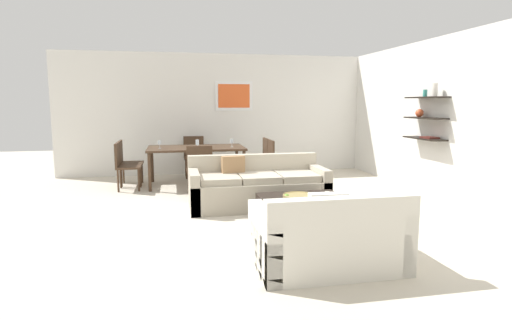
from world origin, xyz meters
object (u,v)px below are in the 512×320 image
candle_jar (327,195)px  dining_chair_right_near (265,159)px  dining_chair_left_far (127,160)px  dining_chair_left_near (124,163)px  decorative_bowl (298,197)px  dining_table (196,150)px  dining_chair_right_far (260,156)px  wine_glass_right_near (232,141)px  wine_glass_foot (197,143)px  wine_glass_left_near (160,143)px  sofa_beige (257,188)px  coffee_table (305,214)px  loveseat_white (328,238)px  apple_on_coffee_table (287,197)px  dining_chair_head (194,154)px  dining_chair_foot (199,167)px

candle_jar → dining_chair_right_near: (-0.18, 2.86, 0.08)m
dining_chair_left_far → dining_chair_left_near: (0.00, -0.47, 0.00)m
decorative_bowl → dining_table: size_ratio=0.21×
dining_chair_right_far → wine_glass_right_near: wine_glass_right_near is taller
decorative_bowl → wine_glass_foot: bearing=112.7°
wine_glass_left_near → wine_glass_foot: bearing=-25.6°
sofa_beige → coffee_table: 1.30m
loveseat_white → apple_on_coffee_table: bearing=93.1°
dining_chair_right_near → wine_glass_foot: wine_glass_foot is taller
apple_on_coffee_table → dining_chair_head: (-0.97, 4.03, 0.09)m
dining_chair_left_near → sofa_beige: bearing=-37.2°
loveseat_white → dining_chair_right_near: bearing=85.8°
loveseat_white → apple_on_coffee_table: (-0.07, 1.26, 0.13)m
sofa_beige → candle_jar: size_ratio=26.16×
wine_glass_foot → dining_table: bearing=90.0°
decorative_bowl → sofa_beige: bearing=102.7°
dining_chair_left_near → wine_glass_right_near: bearing=3.0°
apple_on_coffee_table → dining_chair_right_far: size_ratio=0.09×
loveseat_white → dining_chair_right_far: (0.30, 4.60, 0.21)m
apple_on_coffee_table → dining_chair_foot: size_ratio=0.09×
coffee_table → dining_chair_left_far: 4.23m
apple_on_coffee_table → dining_chair_foot: 2.39m
sofa_beige → dining_chair_left_far: size_ratio=2.40×
candle_jar → coffee_table: bearing=-175.2°
dining_table → dining_chair_foot: (-0.00, -0.93, -0.18)m
dining_table → wine_glass_left_near: size_ratio=12.25×
dining_chair_left_near → wine_glass_foot: wine_glass_foot is taller
coffee_table → dining_chair_right_far: (0.13, 3.35, 0.31)m
dining_chair_head → wine_glass_foot: bearing=-90.0°
candle_jar → apple_on_coffee_table: (-0.55, -0.01, -0.00)m
coffee_table → decorative_bowl: size_ratio=2.80×
dining_chair_head → apple_on_coffee_table: bearing=-76.5°
apple_on_coffee_table → wine_glass_left_near: wine_glass_left_near is taller
loveseat_white → dining_chair_left_near: 4.77m
dining_chair_foot → dining_chair_right_far: (1.34, 1.16, 0.00)m
dining_chair_left_far → dining_chair_right_far: same height
sofa_beige → dining_chair_foot: (-0.84, 0.96, 0.21)m
decorative_bowl → wine_glass_right_near: (-0.43, 3.00, 0.44)m
dining_chair_right_far → dining_chair_left_near: same height
sofa_beige → loveseat_white: bearing=-85.4°
dining_chair_left_far → wine_glass_left_near: size_ratio=5.78×
coffee_table → wine_glass_left_near: (-1.90, 2.99, 0.67)m
candle_jar → dining_chair_left_near: 4.05m
dining_chair_foot → apple_on_coffee_table: bearing=-66.0°
decorative_bowl → dining_chair_right_near: (0.22, 2.89, 0.09)m
candle_jar → wine_glass_foot: 3.08m
dining_chair_right_near → dining_chair_foot: (-1.34, -0.69, 0.00)m
dining_chair_right_near → dining_chair_head: 1.77m
dining_chair_right_near → dining_chair_right_far: same height
candle_jar → dining_chair_foot: size_ratio=0.09×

